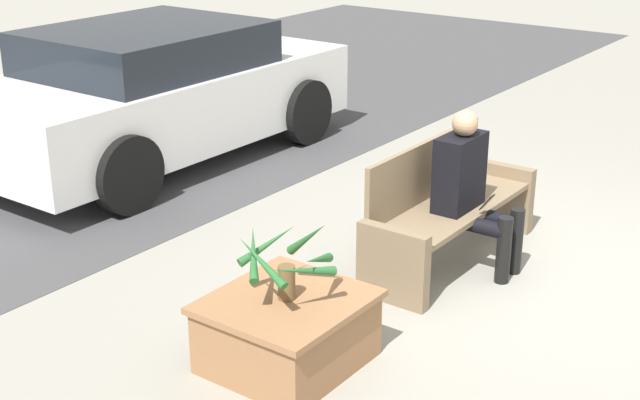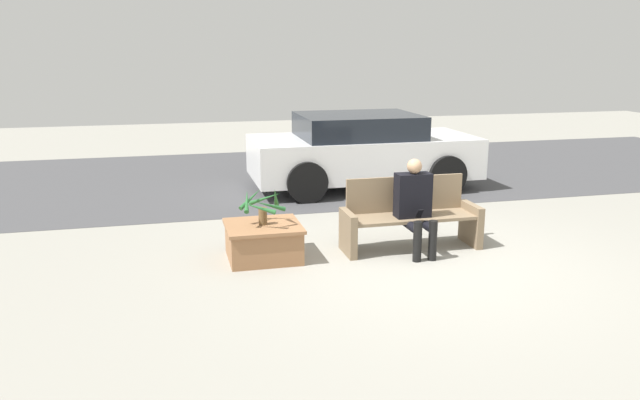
{
  "view_description": "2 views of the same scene",
  "coord_description": "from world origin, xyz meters",
  "px_view_note": "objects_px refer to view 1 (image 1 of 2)",
  "views": [
    {
      "loc": [
        -5.51,
        -2.2,
        2.79
      ],
      "look_at": [
        -1.07,
        1.06,
        0.7
      ],
      "focal_mm": 50.0,
      "sensor_mm": 36.0,
      "label": 1
    },
    {
      "loc": [
        -2.96,
        -6.45,
        2.5
      ],
      "look_at": [
        -1.14,
        0.94,
        0.62
      ],
      "focal_mm": 35.0,
      "sensor_mm": 36.0,
      "label": 2
    }
  ],
  "objects_px": {
    "person_seated": "(470,184)",
    "potted_plant": "(286,261)",
    "planter_box": "(287,328)",
    "parked_car": "(156,92)",
    "bench": "(445,207)"
  },
  "relations": [
    {
      "from": "bench",
      "to": "potted_plant",
      "type": "distance_m",
      "value": 1.9
    },
    {
      "from": "planter_box",
      "to": "parked_car",
      "type": "relative_size",
      "value": 0.22
    },
    {
      "from": "bench",
      "to": "parked_car",
      "type": "xyz_separation_m",
      "value": [
        0.48,
        3.5,
        0.27
      ]
    },
    {
      "from": "potted_plant",
      "to": "bench",
      "type": "bearing_deg",
      "value": -0.22
    },
    {
      "from": "bench",
      "to": "planter_box",
      "type": "distance_m",
      "value": 1.88
    },
    {
      "from": "person_seated",
      "to": "potted_plant",
      "type": "relative_size",
      "value": 2.03
    },
    {
      "from": "bench",
      "to": "potted_plant",
      "type": "xyz_separation_m",
      "value": [
        -1.88,
        0.01,
        0.27
      ]
    },
    {
      "from": "person_seated",
      "to": "parked_car",
      "type": "xyz_separation_m",
      "value": [
        0.48,
        3.69,
        0.04
      ]
    },
    {
      "from": "potted_plant",
      "to": "parked_car",
      "type": "bearing_deg",
      "value": 55.98
    },
    {
      "from": "bench",
      "to": "parked_car",
      "type": "bearing_deg",
      "value": 82.27
    },
    {
      "from": "person_seated",
      "to": "potted_plant",
      "type": "xyz_separation_m",
      "value": [
        -1.88,
        0.2,
        0.04
      ]
    },
    {
      "from": "planter_box",
      "to": "potted_plant",
      "type": "height_order",
      "value": "potted_plant"
    },
    {
      "from": "potted_plant",
      "to": "planter_box",
      "type": "bearing_deg",
      "value": 24.6
    },
    {
      "from": "planter_box",
      "to": "parked_car",
      "type": "height_order",
      "value": "parked_car"
    },
    {
      "from": "bench",
      "to": "person_seated",
      "type": "xyz_separation_m",
      "value": [
        -0.01,
        -0.19,
        0.22
      ]
    }
  ]
}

